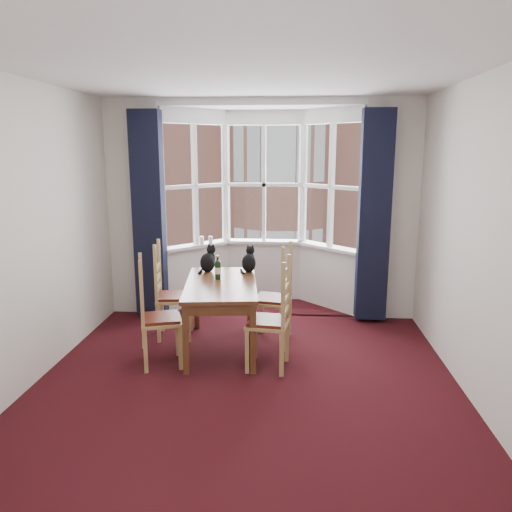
# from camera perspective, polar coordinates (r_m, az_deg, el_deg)

# --- Properties ---
(floor) EXTENTS (4.50, 4.50, 0.00)m
(floor) POSITION_cam_1_polar(r_m,az_deg,el_deg) (4.70, -1.34, -15.36)
(floor) COLOR black
(floor) RESTS_ON ground
(ceiling) EXTENTS (4.50, 4.50, 0.00)m
(ceiling) POSITION_cam_1_polar(r_m,az_deg,el_deg) (4.22, -1.54, 20.72)
(ceiling) COLOR white
(ceiling) RESTS_ON floor
(wall_left) EXTENTS (0.00, 4.50, 4.50)m
(wall_left) POSITION_cam_1_polar(r_m,az_deg,el_deg) (4.86, -25.61, 1.82)
(wall_left) COLOR silver
(wall_left) RESTS_ON floor
(wall_right) EXTENTS (0.00, 4.50, 4.50)m
(wall_right) POSITION_cam_1_polar(r_m,az_deg,el_deg) (4.51, 24.76, 1.18)
(wall_right) COLOR silver
(wall_right) RESTS_ON floor
(wall_near) EXTENTS (4.00, 0.00, 4.00)m
(wall_near) POSITION_cam_1_polar(r_m,az_deg,el_deg) (2.09, -7.58, -9.49)
(wall_near) COLOR silver
(wall_near) RESTS_ON floor
(wall_back_pier_left) EXTENTS (0.70, 0.12, 2.80)m
(wall_back_pier_left) POSITION_cam_1_polar(r_m,az_deg,el_deg) (6.77, -13.61, 5.24)
(wall_back_pier_left) COLOR silver
(wall_back_pier_left) RESTS_ON floor
(wall_back_pier_right) EXTENTS (0.70, 0.12, 2.80)m
(wall_back_pier_right) POSITION_cam_1_polar(r_m,az_deg,el_deg) (6.57, 15.11, 4.96)
(wall_back_pier_right) COLOR silver
(wall_back_pier_right) RESTS_ON floor
(bay_window) EXTENTS (2.76, 0.94, 2.80)m
(bay_window) POSITION_cam_1_polar(r_m,az_deg,el_deg) (6.96, 0.80, 5.75)
(bay_window) COLOR white
(bay_window) RESTS_ON floor
(curtain_left) EXTENTS (0.38, 0.22, 2.60)m
(curtain_left) POSITION_cam_1_polar(r_m,az_deg,el_deg) (6.54, -12.13, 4.63)
(curtain_left) COLOR black
(curtain_left) RESTS_ON floor
(curtain_right) EXTENTS (0.38, 0.22, 2.60)m
(curtain_right) POSITION_cam_1_polar(r_m,az_deg,el_deg) (6.36, 13.34, 4.37)
(curtain_right) COLOR black
(curtain_right) RESTS_ON floor
(dining_table) EXTENTS (0.91, 1.48, 0.76)m
(dining_table) POSITION_cam_1_polar(r_m,az_deg,el_deg) (5.45, -4.01, -3.98)
(dining_table) COLOR brown
(dining_table) RESTS_ON floor
(chair_left_near) EXTENTS (0.51, 0.52, 0.92)m
(chair_left_near) POSITION_cam_1_polar(r_m,az_deg,el_deg) (5.19, -11.80, -7.25)
(chair_left_near) COLOR tan
(chair_left_near) RESTS_ON floor
(chair_left_far) EXTENTS (0.46, 0.47, 0.92)m
(chair_left_far) POSITION_cam_1_polar(r_m,az_deg,el_deg) (5.92, -10.20, -4.75)
(chair_left_far) COLOR tan
(chair_left_far) RESTS_ON floor
(chair_right_near) EXTENTS (0.45, 0.47, 0.92)m
(chair_right_near) POSITION_cam_1_polar(r_m,az_deg,el_deg) (5.01, 2.40, -7.71)
(chair_right_near) COLOR tan
(chair_right_near) RESTS_ON floor
(chair_right_far) EXTENTS (0.48, 0.50, 0.92)m
(chair_right_far) POSITION_cam_1_polar(r_m,az_deg,el_deg) (5.73, 2.65, -5.14)
(chair_right_far) COLOR tan
(chair_right_far) RESTS_ON floor
(cat_left) EXTENTS (0.25, 0.28, 0.34)m
(cat_left) POSITION_cam_1_polar(r_m,az_deg,el_deg) (5.89, -5.50, -0.56)
(cat_left) COLOR black
(cat_left) RESTS_ON dining_table
(cat_right) EXTENTS (0.19, 0.25, 0.32)m
(cat_right) POSITION_cam_1_polar(r_m,az_deg,el_deg) (5.86, -0.81, -0.62)
(cat_right) COLOR black
(cat_right) RESTS_ON dining_table
(wine_bottle) EXTENTS (0.07, 0.07, 0.27)m
(wine_bottle) POSITION_cam_1_polar(r_m,az_deg,el_deg) (5.53, -4.39, -1.49)
(wine_bottle) COLOR black
(wine_bottle) RESTS_ON dining_table
(candle_tall) EXTENTS (0.06, 0.06, 0.12)m
(candle_tall) POSITION_cam_1_polar(r_m,az_deg,el_deg) (6.98, -6.23, 1.78)
(candle_tall) COLOR white
(candle_tall) RESTS_ON bay_window
(candle_short) EXTENTS (0.06, 0.06, 0.11)m
(candle_short) POSITION_cam_1_polar(r_m,az_deg,el_deg) (6.99, -5.21, 1.81)
(candle_short) COLOR white
(candle_short) RESTS_ON bay_window
(street) EXTENTS (80.00, 80.00, 0.00)m
(street) POSITION_cam_1_polar(r_m,az_deg,el_deg) (37.31, 3.49, -0.60)
(street) COLOR #333335
(street) RESTS_ON ground
(tenement_building) EXTENTS (18.40, 7.80, 15.20)m
(tenement_building) POSITION_cam_1_polar(r_m,az_deg,el_deg) (18.18, 2.97, 10.26)
(tenement_building) COLOR #A66855
(tenement_building) RESTS_ON street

